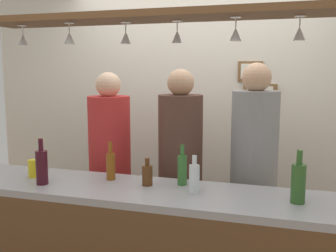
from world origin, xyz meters
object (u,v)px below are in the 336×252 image
at_px(bottle_wine_dark_red, 42,166).
at_px(picture_frame_lower_pair, 260,94).
at_px(picture_frame_upper_small, 250,71).
at_px(person_left_red_shirt, 110,156).
at_px(drink_can, 33,168).
at_px(person_middle_brown_shirt, 180,159).
at_px(bottle_beer_amber_tall, 111,165).
at_px(bottle_soda_clear, 194,178).
at_px(bottle_beer_brown_stubby, 147,175).
at_px(bottle_champagne_green, 298,182).
at_px(person_right_grey_shirt, 254,160).
at_px(bottle_beer_green_import, 182,169).

relative_size(bottle_wine_dark_red, picture_frame_lower_pair, 1.00).
bearing_deg(picture_frame_upper_small, bottle_wine_dark_red, -127.72).
xyz_separation_m(picture_frame_upper_small, picture_frame_lower_pair, (0.09, 0.00, -0.20)).
xyz_separation_m(person_left_red_shirt, drink_can, (-0.29, -0.61, 0.02)).
bearing_deg(drink_can, picture_frame_upper_small, 46.24).
distance_m(person_middle_brown_shirt, picture_frame_upper_small, 1.11).
bearing_deg(bottle_beer_amber_tall, bottle_soda_clear, -10.63).
bearing_deg(bottle_beer_brown_stubby, bottle_wine_dark_red, -165.30).
distance_m(bottle_champagne_green, picture_frame_lower_pair, 1.49).
height_order(person_left_red_shirt, drink_can, person_left_red_shirt).
bearing_deg(bottle_wine_dark_red, bottle_soda_clear, 6.50).
bearing_deg(person_middle_brown_shirt, picture_frame_upper_small, 60.16).
bearing_deg(person_middle_brown_shirt, bottle_champagne_green, -36.77).
bearing_deg(person_right_grey_shirt, bottle_beer_brown_stubby, -137.76).
distance_m(person_left_red_shirt, picture_frame_upper_small, 1.46).
height_order(person_right_grey_shirt, drink_can, person_right_grey_shirt).
height_order(bottle_beer_brown_stubby, picture_frame_lower_pair, picture_frame_lower_pair).
bearing_deg(drink_can, bottle_beer_brown_stubby, 3.40).
height_order(bottle_soda_clear, bottle_wine_dark_red, bottle_wine_dark_red).
bearing_deg(picture_frame_upper_small, bottle_soda_clear, -97.55).
bearing_deg(drink_can, bottle_beer_green_import, 7.08).
bearing_deg(person_right_grey_shirt, person_left_red_shirt, 180.00).
height_order(person_middle_brown_shirt, bottle_beer_brown_stubby, person_middle_brown_shirt).
distance_m(bottle_beer_green_import, bottle_beer_brown_stubby, 0.23).
xyz_separation_m(person_right_grey_shirt, bottle_beer_brown_stubby, (-0.62, -0.57, -0.01)).
bearing_deg(bottle_wine_dark_red, person_right_grey_shirt, 29.94).
xyz_separation_m(bottle_wine_dark_red, drink_can, (-0.16, 0.12, -0.06)).
height_order(person_middle_brown_shirt, bottle_champagne_green, person_middle_brown_shirt).
xyz_separation_m(bottle_champagne_green, bottle_beer_amber_tall, (-1.19, 0.12, -0.02)).
height_order(bottle_wine_dark_red, drink_can, bottle_wine_dark_red).
relative_size(bottle_soda_clear, picture_frame_upper_small, 1.05).
relative_size(bottle_beer_brown_stubby, picture_frame_lower_pair, 0.60).
bearing_deg(bottle_soda_clear, person_left_red_shirt, 143.70).
bearing_deg(drink_can, bottle_champagne_green, -0.65).
bearing_deg(drink_can, bottle_wine_dark_red, -38.05).
bearing_deg(picture_frame_lower_pair, bottle_beer_amber_tall, -124.36).
xyz_separation_m(bottle_champagne_green, drink_can, (-1.73, 0.02, -0.06)).
bearing_deg(bottle_champagne_green, picture_frame_lower_pair, 102.63).
bearing_deg(bottle_champagne_green, bottle_wine_dark_red, -176.19).
bearing_deg(bottle_champagne_green, bottle_beer_green_import, 168.17).
distance_m(bottle_wine_dark_red, picture_frame_lower_pair, 2.00).
xyz_separation_m(bottle_beer_green_import, bottle_beer_amber_tall, (-0.49, -0.03, -0.00)).
height_order(person_right_grey_shirt, bottle_wine_dark_red, person_right_grey_shirt).
xyz_separation_m(bottle_beer_green_import, bottle_champagne_green, (0.70, -0.15, 0.01)).
xyz_separation_m(bottle_beer_amber_tall, bottle_wine_dark_red, (-0.38, -0.22, 0.02)).
bearing_deg(bottle_wine_dark_red, bottle_beer_brown_stubby, 14.70).
xyz_separation_m(person_right_grey_shirt, bottle_champagne_green, (0.29, -0.63, 0.04)).
distance_m(person_right_grey_shirt, bottle_wine_dark_red, 1.48).
relative_size(picture_frame_upper_small, picture_frame_lower_pair, 0.73).
height_order(person_middle_brown_shirt, drink_can, person_middle_brown_shirt).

